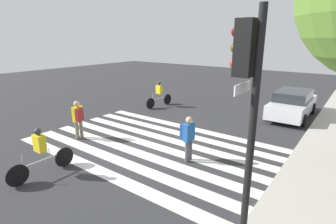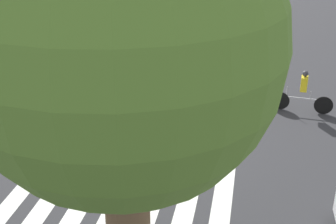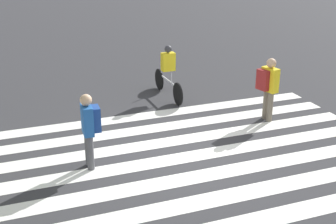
{
  "view_description": "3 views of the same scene",
  "coord_description": "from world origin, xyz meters",
  "px_view_note": "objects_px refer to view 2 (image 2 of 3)",
  "views": [
    {
      "loc": [
        7.75,
        6.71,
        4.33
      ],
      "look_at": [
        -0.85,
        0.28,
        1.29
      ],
      "focal_mm": 28.0,
      "sensor_mm": 36.0,
      "label": 1
    },
    {
      "loc": [
        -3.25,
        13.2,
        7.39
      ],
      "look_at": [
        -0.8,
        0.16,
        1.34
      ],
      "focal_mm": 50.0,
      "sensor_mm": 36.0,
      "label": 2
    },
    {
      "loc": [
        -8.8,
        3.67,
        4.83
      ],
      "look_at": [
        0.86,
        0.05,
        0.81
      ],
      "focal_mm": 50.0,
      "sensor_mm": 36.0,
      "label": 3
    }
  ],
  "objects_px": {
    "street_tree": "(121,49)",
    "cyclist_near_curb": "(303,90)",
    "pedestrian_child_with_backpack": "(128,82)",
    "pedestrian_adult_tall_backpack": "(118,147)",
    "cyclist_far_lane": "(42,99)"
  },
  "relations": [
    {
      "from": "pedestrian_adult_tall_backpack",
      "to": "pedestrian_child_with_backpack",
      "type": "bearing_deg",
      "value": -75.43
    },
    {
      "from": "pedestrian_child_with_backpack",
      "to": "cyclist_far_lane",
      "type": "xyz_separation_m",
      "value": [
        2.69,
        1.83,
        -0.14
      ]
    },
    {
      "from": "cyclist_far_lane",
      "to": "cyclist_near_curb",
      "type": "bearing_deg",
      "value": -165.44
    },
    {
      "from": "pedestrian_adult_tall_backpack",
      "to": "pedestrian_child_with_backpack",
      "type": "xyz_separation_m",
      "value": [
        1.04,
        -5.01,
        0.02
      ]
    },
    {
      "from": "street_tree",
      "to": "cyclist_near_curb",
      "type": "xyz_separation_m",
      "value": [
        -3.82,
        -10.75,
        -4.58
      ]
    },
    {
      "from": "street_tree",
      "to": "pedestrian_adult_tall_backpack",
      "type": "distance_m",
      "value": 6.92
    },
    {
      "from": "pedestrian_child_with_backpack",
      "to": "pedestrian_adult_tall_backpack",
      "type": "bearing_deg",
      "value": -92.22
    },
    {
      "from": "street_tree",
      "to": "cyclist_near_curb",
      "type": "distance_m",
      "value": 12.3
    },
    {
      "from": "pedestrian_child_with_backpack",
      "to": "cyclist_near_curb",
      "type": "xyz_separation_m",
      "value": [
        -6.57,
        -0.73,
        -0.14
      ]
    },
    {
      "from": "pedestrian_child_with_backpack",
      "to": "street_tree",
      "type": "bearing_deg",
      "value": -88.6
    },
    {
      "from": "cyclist_near_curb",
      "to": "street_tree",
      "type": "bearing_deg",
      "value": 76.23
    },
    {
      "from": "cyclist_far_lane",
      "to": "cyclist_near_curb",
      "type": "height_order",
      "value": "cyclist_near_curb"
    },
    {
      "from": "street_tree",
      "to": "cyclist_near_curb",
      "type": "bearing_deg",
      "value": -109.56
    },
    {
      "from": "street_tree",
      "to": "pedestrian_adult_tall_backpack",
      "type": "xyz_separation_m",
      "value": [
        1.71,
        -5.01,
        -4.46
      ]
    },
    {
      "from": "pedestrian_adult_tall_backpack",
      "to": "pedestrian_child_with_backpack",
      "type": "relative_size",
      "value": 0.98
    }
  ]
}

